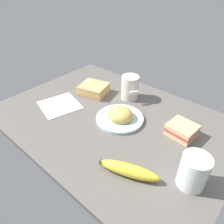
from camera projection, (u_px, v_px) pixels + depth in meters
tabletop at (112, 120)px, 83.28cm from camera, size 90.00×64.00×2.00cm
plate_of_food at (120, 116)px, 80.96cm from camera, size 18.34×18.34×5.47cm
coffee_mug_black at (130, 87)px, 92.25cm from camera, size 9.51×8.59×10.37cm
sandwich_main at (182, 130)px, 73.56cm from camera, size 9.90×9.05×4.40cm
sandwich_side at (94, 89)px, 97.12cm from camera, size 14.22×13.41×4.40cm
glass_of_milk at (193, 173)px, 55.94cm from camera, size 7.66×7.66×10.07cm
banana at (129, 170)px, 59.70cm from camera, size 17.82×9.76×3.85cm
paper_napkin at (60, 105)px, 89.95cm from camera, size 18.75×18.75×0.30cm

